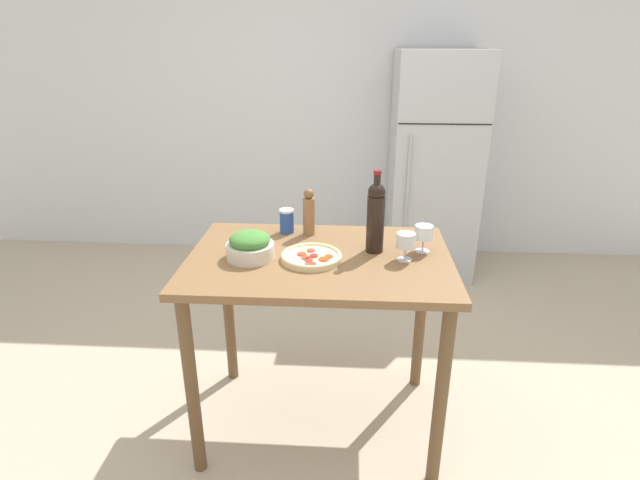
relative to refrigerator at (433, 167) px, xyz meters
name	(u,v)px	position (x,y,z in m)	size (l,w,h in m)	color
ground_plane	(320,420)	(-0.77, -1.89, -0.86)	(14.00, 14.00, 0.00)	#BCAD93
wall_back	(337,102)	(-0.77, 0.38, 0.44)	(6.40, 0.06, 2.60)	silver
refrigerator	(433,167)	(0.00, 0.00, 0.00)	(0.65, 0.69, 1.72)	#B7BCC1
prep_counter	(319,284)	(-0.77, -1.89, -0.09)	(1.15, 0.78, 0.91)	brown
wine_bottle	(376,216)	(-0.53, -1.81, 0.21)	(0.08, 0.08, 0.37)	black
wine_glass_near	(406,242)	(-0.40, -1.90, 0.13)	(0.08, 0.08, 0.12)	silver
wine_glass_far	(424,234)	(-0.32, -1.80, 0.13)	(0.08, 0.08, 0.12)	silver
pepper_mill	(309,213)	(-0.84, -1.63, 0.16)	(0.06, 0.06, 0.23)	olive
salad_bowl	(250,246)	(-1.07, -1.92, 0.10)	(0.21, 0.21, 0.12)	silver
homemade_pizza	(311,257)	(-0.80, -1.93, 0.06)	(0.26, 0.26, 0.03)	beige
salt_canister	(287,221)	(-0.95, -1.61, 0.11)	(0.07, 0.07, 0.12)	#284CA3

